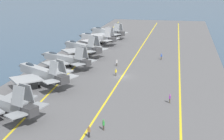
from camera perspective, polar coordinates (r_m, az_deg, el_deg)
ground_plane at (r=79.71m, az=1.72°, el=-1.35°), size 2000.00×2000.00×0.00m
carrier_deck at (r=79.66m, az=1.72°, el=-1.21°), size 216.59×47.61×0.40m
deck_stripe_foul_line at (r=78.45m, az=11.17°, el=-1.61°), size 194.87×5.54×0.01m
deck_stripe_centerline at (r=79.60m, az=1.72°, el=-1.07°), size 194.93×0.36×0.01m
deck_stripe_edge_line at (r=82.83m, az=-7.23°, el=-0.53°), size 194.52×13.25×0.01m
parked_jet_second at (r=59.84m, az=-18.19°, el=-5.06°), size 13.11×17.05×6.36m
parked_jet_third at (r=73.93m, az=-11.73°, el=-0.43°), size 13.97×16.56×6.46m
parked_jet_fourth at (r=87.92m, az=-7.85°, el=1.87°), size 12.70×16.95×6.03m
parked_jet_fifth at (r=100.04m, az=-5.10°, el=3.84°), size 13.13×15.64×6.61m
parked_jet_sixth at (r=116.62m, az=-2.53°, el=5.39°), size 12.60×15.55×6.42m
parked_jet_seventh at (r=129.42m, az=-0.92°, el=6.37°), size 13.31×16.24×5.97m
crew_purple_vest at (r=63.59m, az=9.60°, el=-4.64°), size 0.41×0.31×1.76m
crew_white_vest at (r=88.51m, az=0.80°, el=1.23°), size 0.40×0.28×1.68m
crew_green_vest at (r=52.14m, az=-1.42°, el=-9.01°), size 0.46×0.40×1.75m
crew_blue_vest at (r=96.33m, az=8.20°, el=2.27°), size 0.31×0.41×1.76m
crew_brown_vest at (r=50.06m, az=-3.85°, el=-10.12°), size 0.40×0.46×1.75m
crew_yellow_vest at (r=79.72m, az=0.65°, el=-0.33°), size 0.45×0.39×1.72m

